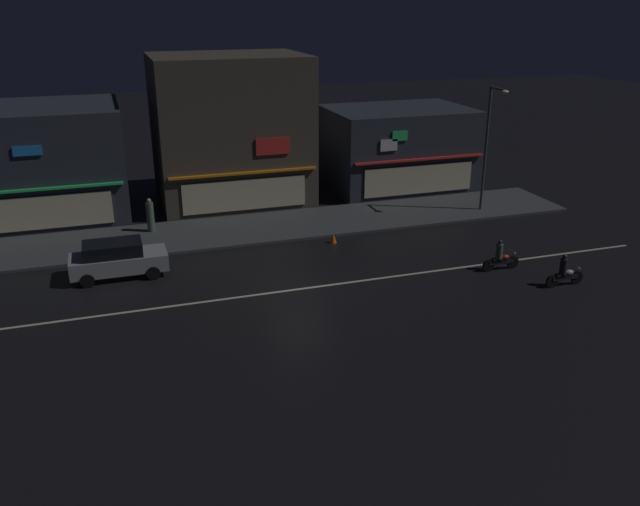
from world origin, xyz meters
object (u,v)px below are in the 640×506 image
(parked_car_near_kerb, at_px, (117,259))
(traffic_cone, at_px, (333,238))
(streetlamp_mid, at_px, (489,139))
(pedestrian_on_sidewalk, at_px, (150,216))
(motorcycle_following, at_px, (564,273))
(motorcycle_lead, at_px, (500,257))

(parked_car_near_kerb, height_order, traffic_cone, parked_car_near_kerb)
(streetlamp_mid, xyz_separation_m, pedestrian_on_sidewalk, (-19.08, 2.28, -3.42))
(pedestrian_on_sidewalk, distance_m, traffic_cone, 9.97)
(streetlamp_mid, bearing_deg, motorcycle_following, -102.40)
(pedestrian_on_sidewalk, xyz_separation_m, motorcycle_lead, (15.08, -10.43, -0.35))
(pedestrian_on_sidewalk, relative_size, motorcycle_lead, 0.96)
(streetlamp_mid, height_order, traffic_cone, streetlamp_mid)
(motorcycle_lead, xyz_separation_m, traffic_cone, (-6.19, 5.96, -0.36))
(streetlamp_mid, relative_size, traffic_cone, 13.16)
(pedestrian_on_sidewalk, relative_size, parked_car_near_kerb, 0.43)
(motorcycle_lead, distance_m, motorcycle_following, 2.99)
(pedestrian_on_sidewalk, bearing_deg, motorcycle_lead, 54.40)
(pedestrian_on_sidewalk, height_order, motorcycle_lead, pedestrian_on_sidewalk)
(traffic_cone, bearing_deg, motorcycle_lead, -43.89)
(parked_car_near_kerb, distance_m, motorcycle_following, 20.07)
(motorcycle_following, xyz_separation_m, traffic_cone, (-7.85, 8.45, -0.36))
(traffic_cone, bearing_deg, parked_car_near_kerb, -174.04)
(streetlamp_mid, relative_size, pedestrian_on_sidewalk, 3.95)
(streetlamp_mid, height_order, motorcycle_following, streetlamp_mid)
(streetlamp_mid, bearing_deg, pedestrian_on_sidewalk, 173.19)
(pedestrian_on_sidewalk, bearing_deg, parked_car_near_kerb, -20.09)
(streetlamp_mid, distance_m, motorcycle_following, 11.53)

